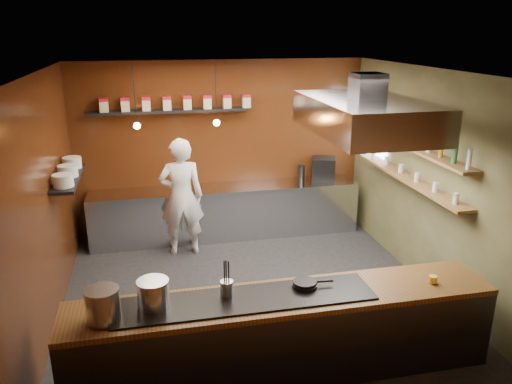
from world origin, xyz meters
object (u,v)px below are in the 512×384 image
object	(u,v)px
chef	(182,197)
stockpot_large	(103,304)
extractor_hood	(366,115)
stockpot_small	(153,294)
espresso_machine	(323,169)

from	to	relation	value
chef	stockpot_large	bearing A→B (deg)	74.97
extractor_hood	stockpot_small	xyz separation A→B (m)	(-2.59, -1.18, -1.42)
espresso_machine	stockpot_large	bearing A→B (deg)	-113.30
espresso_machine	stockpot_small	bearing A→B (deg)	-110.16
extractor_hood	stockpot_large	world-z (taller)	extractor_hood
stockpot_small	espresso_machine	world-z (taller)	espresso_machine
stockpot_large	espresso_machine	bearing A→B (deg)	48.07
espresso_machine	extractor_hood	bearing A→B (deg)	-81.50
stockpot_large	stockpot_small	bearing A→B (deg)	13.13
stockpot_large	chef	world-z (taller)	chef
stockpot_small	stockpot_large	bearing A→B (deg)	-166.87
extractor_hood	chef	size ratio (longest dim) A/B	1.05
extractor_hood	stockpot_small	distance (m)	3.18
espresso_machine	chef	distance (m)	2.64
stockpot_small	chef	distance (m)	3.26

